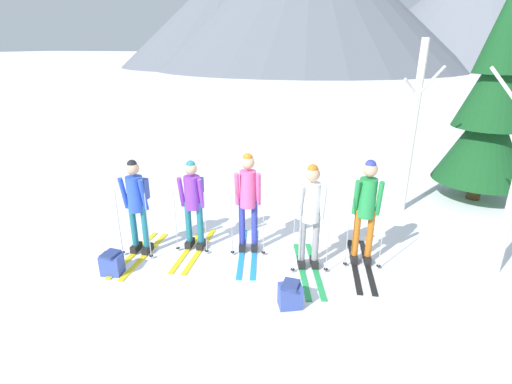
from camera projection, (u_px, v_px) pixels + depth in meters
ground_plane at (241, 255)px, 6.79m from camera, size 400.00×400.00×0.00m
skier_in_blue at (137, 202)px, 6.56m from camera, size 0.61×1.67×1.71m
skier_in_purple at (193, 200)px, 6.73m from camera, size 0.61×1.68×1.65m
skier_in_pink at (248, 197)px, 6.60m from camera, size 0.80×1.75×1.81m
skier_in_white at (310, 211)px, 6.09m from camera, size 0.86×1.71×1.78m
skier_in_green at (366, 206)px, 6.21m from camera, size 0.63×1.75×1.81m
pine_tree_near at (493, 105)px, 8.49m from camera, size 2.02×2.02×4.89m
birch_tree_tall at (413, 128)px, 8.03m from camera, size 0.71×0.60×3.60m
backpack_on_snow_front at (290, 295)px, 5.40m from camera, size 0.39×0.36×0.38m
backpack_on_snow_beside at (112, 263)px, 6.18m from camera, size 0.36×0.29×0.38m
mountain_ridge_distant at (396, 0)px, 60.00m from camera, size 93.45×61.06×20.74m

